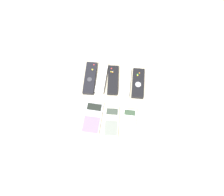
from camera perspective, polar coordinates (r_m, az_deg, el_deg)
ground_plane at (r=1.10m, az=-0.07°, el=-0.90°), size 3.00×3.00×0.00m
remote_0 at (r=1.15m, az=-5.75°, el=5.22°), size 0.06×0.19×0.03m
remote_1 at (r=1.14m, az=-2.72°, el=5.05°), size 0.05×0.17×0.03m
remote_2 at (r=1.14m, az=0.24°, el=4.71°), size 0.06×0.17×0.02m
remote_3 at (r=1.14m, az=3.43°, el=4.14°), size 0.05×0.17×0.02m
remote_4 at (r=1.14m, az=6.80°, el=3.87°), size 0.06×0.17×0.02m
calculator_0 at (r=1.07m, az=-5.12°, el=-5.12°), size 0.09×0.16×0.01m
calculator_1 at (r=1.06m, az=-0.13°, el=-6.19°), size 0.08×0.15×0.01m
calculator_2 at (r=1.06m, az=4.47°, el=-6.08°), size 0.07×0.12×0.02m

